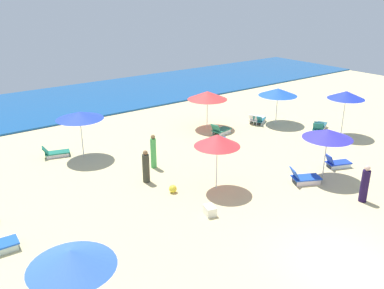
% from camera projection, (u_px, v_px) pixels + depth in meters
% --- Properties ---
extents(ground_plane, '(60.00, 60.00, 0.00)m').
position_uv_depth(ground_plane, '(338.00, 262.00, 13.21)').
color(ground_plane, beige).
extents(ocean, '(60.00, 10.62, 0.12)m').
position_uv_depth(ocean, '(63.00, 102.00, 31.67)').
color(ocean, '#144E92').
rests_on(ocean, ground_plane).
extents(umbrella_0, '(2.41, 2.41, 2.45)m').
position_uv_depth(umbrella_0, '(80.00, 115.00, 20.74)').
color(umbrella_0, silver).
rests_on(umbrella_0, ground_plane).
extents(lounge_chair_0_0, '(1.47, 0.92, 0.61)m').
position_uv_depth(lounge_chair_0_0, '(55.00, 153.00, 21.47)').
color(lounge_chair_0_0, silver).
rests_on(lounge_chair_0_0, ground_plane).
extents(umbrella_1, '(2.49, 2.49, 2.32)m').
position_uv_depth(umbrella_1, '(278.00, 92.00, 26.24)').
color(umbrella_1, silver).
rests_on(umbrella_1, ground_plane).
extents(lounge_chair_1_0, '(1.47, 1.21, 0.64)m').
position_uv_depth(lounge_chair_1_0, '(259.00, 120.00, 26.82)').
color(lounge_chair_1_0, silver).
rests_on(lounge_chair_1_0, ground_plane).
extents(lounge_chair_1_1, '(1.55, 0.98, 0.70)m').
position_uv_depth(lounge_chair_1_1, '(257.00, 119.00, 26.91)').
color(lounge_chair_1_1, silver).
rests_on(lounge_chair_1_1, ground_plane).
extents(umbrella_2, '(1.99, 1.99, 2.52)m').
position_uv_depth(umbrella_2, '(217.00, 140.00, 17.32)').
color(umbrella_2, silver).
rests_on(umbrella_2, ground_plane).
extents(umbrella_4, '(2.15, 2.15, 2.70)m').
position_uv_depth(umbrella_4, '(346.00, 95.00, 23.89)').
color(umbrella_4, silver).
rests_on(umbrella_4, ground_plane).
extents(lounge_chair_4_0, '(1.49, 1.28, 0.73)m').
position_uv_depth(lounge_chair_4_0, '(318.00, 128.00, 25.22)').
color(lounge_chair_4_0, silver).
rests_on(lounge_chair_4_0, ground_plane).
extents(lounge_chair_4_1, '(1.57, 1.18, 0.70)m').
position_uv_depth(lounge_chair_4_1, '(320.00, 125.00, 25.60)').
color(lounge_chair_4_1, silver).
rests_on(lounge_chair_4_1, ground_plane).
extents(umbrella_5, '(2.26, 2.26, 2.36)m').
position_uv_depth(umbrella_5, '(328.00, 134.00, 18.46)').
color(umbrella_5, silver).
rests_on(umbrella_5, ground_plane).
extents(lounge_chair_5_0, '(1.51, 1.20, 0.76)m').
position_uv_depth(lounge_chair_5_0, '(304.00, 177.00, 18.50)').
color(lounge_chair_5_0, silver).
rests_on(lounge_chair_5_0, ground_plane).
extents(lounge_chair_5_1, '(1.38, 1.00, 0.71)m').
position_uv_depth(lounge_chair_5_1, '(337.00, 163.00, 20.17)').
color(lounge_chair_5_1, silver).
rests_on(lounge_chair_5_1, ground_plane).
extents(umbrella_6, '(2.18, 2.18, 2.44)m').
position_uv_depth(umbrella_6, '(71.00, 259.00, 9.82)').
color(umbrella_6, silver).
rests_on(umbrella_6, ground_plane).
extents(umbrella_7, '(2.49, 2.49, 2.35)m').
position_uv_depth(umbrella_7, '(207.00, 95.00, 25.36)').
color(umbrella_7, silver).
rests_on(umbrella_7, ground_plane).
extents(lounge_chair_7_0, '(1.38, 0.82, 0.76)m').
position_uv_depth(lounge_chair_7_0, '(220.00, 130.00, 24.71)').
color(lounge_chair_7_0, silver).
rests_on(lounge_chair_7_0, ground_plane).
extents(beachgoer_0, '(0.36, 0.36, 1.62)m').
position_uv_depth(beachgoer_0, '(365.00, 185.00, 16.75)').
color(beachgoer_0, '#1F123D').
rests_on(beachgoer_0, ground_plane).
extents(beachgoer_1, '(0.39, 0.39, 1.71)m').
position_uv_depth(beachgoer_1, '(153.00, 152.00, 19.96)').
color(beachgoer_1, '#4AB156').
rests_on(beachgoer_1, ground_plane).
extents(beachgoer_3, '(0.42, 0.42, 1.54)m').
position_uv_depth(beachgoer_3, '(146.00, 167.00, 18.48)').
color(beachgoer_3, '#35362B').
rests_on(beachgoer_3, ground_plane).
extents(cooler_box_0, '(0.52, 0.62, 0.36)m').
position_uv_depth(cooler_box_0, '(210.00, 210.00, 15.94)').
color(cooler_box_0, white).
rests_on(cooler_box_0, ground_plane).
extents(beach_ball_1, '(0.34, 0.34, 0.34)m').
position_uv_depth(beach_ball_1, '(173.00, 189.00, 17.69)').
color(beach_ball_1, yellow).
rests_on(beach_ball_1, ground_plane).
extents(cooler_box_2, '(0.57, 0.62, 0.36)m').
position_uv_depth(cooler_box_2, '(221.00, 140.00, 23.35)').
color(cooler_box_2, blue).
rests_on(cooler_box_2, ground_plane).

